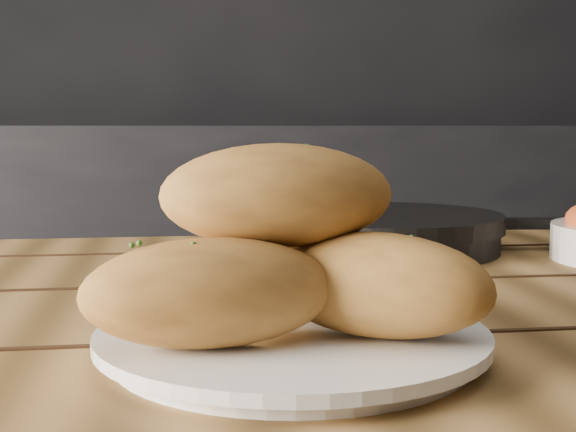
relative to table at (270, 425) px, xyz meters
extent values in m
cube|color=black|center=(0.14, 1.25, -0.20)|extent=(2.80, 0.60, 0.90)
cube|color=olive|center=(0.00, 0.00, 0.08)|extent=(1.42, 0.90, 0.04)
cylinder|color=white|center=(0.00, -0.14, 0.11)|extent=(0.23, 0.23, 0.01)
cylinder|color=white|center=(0.00, -0.14, 0.11)|extent=(0.26, 0.26, 0.01)
ellipsoid|color=#B17731|center=(-0.06, -0.18, 0.15)|extent=(0.16, 0.09, 0.07)
ellipsoid|color=#B17731|center=(0.05, -0.17, 0.15)|extent=(0.16, 0.14, 0.07)
ellipsoid|color=#B17731|center=(-0.01, -0.09, 0.15)|extent=(0.12, 0.16, 0.07)
ellipsoid|color=#B17731|center=(-0.01, -0.15, 0.21)|extent=(0.15, 0.08, 0.07)
cylinder|color=black|center=(0.17, 0.29, 0.12)|extent=(0.28, 0.28, 0.03)
cylinder|color=black|center=(0.17, 0.29, 0.14)|extent=(0.29, 0.29, 0.02)
cube|color=black|center=(0.38, 0.26, 0.13)|extent=(0.14, 0.04, 0.01)
camera|label=1|loc=(-0.08, -0.65, 0.25)|focal=50.00mm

